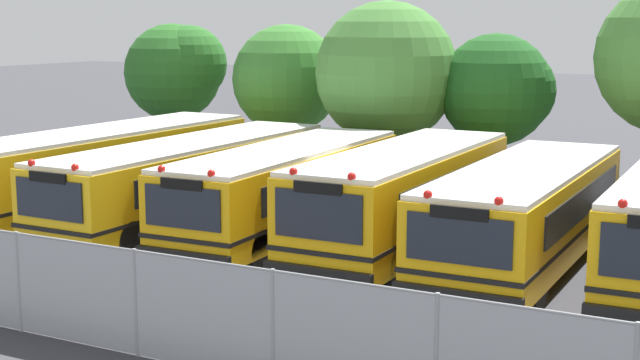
# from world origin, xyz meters

# --- Properties ---
(ground_plane) EXTENTS (160.00, 160.00, 0.00)m
(ground_plane) POSITION_xyz_m (0.00, 0.00, 0.00)
(ground_plane) COLOR #38383D
(school_bus_0) EXTENTS (2.90, 11.16, 2.66)m
(school_bus_0) POSITION_xyz_m (-8.08, 0.14, 1.40)
(school_bus_0) COLOR yellow
(school_bus_0) RESTS_ON ground_plane
(school_bus_1) EXTENTS (2.71, 11.12, 2.53)m
(school_bus_1) POSITION_xyz_m (-4.79, -0.14, 1.34)
(school_bus_1) COLOR yellow
(school_bus_1) RESTS_ON ground_plane
(school_bus_2) EXTENTS (2.71, 9.82, 2.55)m
(school_bus_2) POSITION_xyz_m (-1.67, -0.18, 1.35)
(school_bus_2) COLOR #EAA80C
(school_bus_2) RESTS_ON ground_plane
(school_bus_3) EXTENTS (2.57, 9.37, 2.72)m
(school_bus_3) POSITION_xyz_m (1.72, -0.18, 1.43)
(school_bus_3) COLOR #EAA80C
(school_bus_3) RESTS_ON ground_plane
(school_bus_4) EXTENTS (2.68, 9.76, 2.53)m
(school_bus_4) POSITION_xyz_m (4.79, -0.17, 1.34)
(school_bus_4) COLOR #EAA80C
(school_bus_4) RESTS_ON ground_plane
(tree_0) EXTENTS (4.18, 3.90, 5.62)m
(tree_0) POSITION_xyz_m (-12.10, 9.18, 3.78)
(tree_0) COLOR #4C3823
(tree_0) RESTS_ON ground_plane
(tree_1) EXTENTS (4.11, 4.11, 5.60)m
(tree_1) POSITION_xyz_m (-7.11, 9.05, 3.51)
(tree_1) COLOR #4C3823
(tree_1) RESTS_ON ground_plane
(tree_2) EXTENTS (4.81, 4.81, 6.40)m
(tree_2) POSITION_xyz_m (-2.08, 7.60, 3.97)
(tree_2) COLOR #4C3823
(tree_2) RESTS_ON ground_plane
(tree_3) EXTENTS (3.80, 3.71, 5.33)m
(tree_3) POSITION_xyz_m (1.45, 8.53, 3.47)
(tree_3) COLOR #4C3823
(tree_3) RESTS_ON ground_plane
(chainlink_fence) EXTENTS (22.01, 0.07, 1.91)m
(chainlink_fence) POSITION_xyz_m (0.51, -9.11, 0.99)
(chainlink_fence) COLOR #9EA0A3
(chainlink_fence) RESTS_ON ground_plane
(traffic_cone) EXTENTS (0.50, 0.50, 0.66)m
(traffic_cone) POSITION_xyz_m (-1.28, -8.46, 0.33)
(traffic_cone) COLOR #EA5914
(traffic_cone) RESTS_ON ground_plane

